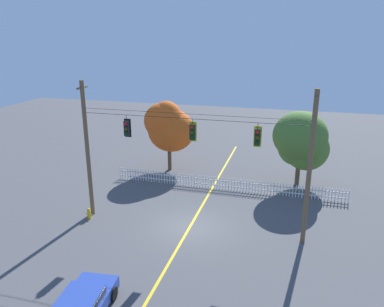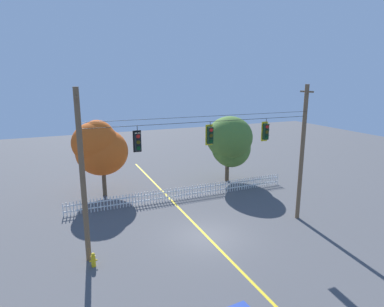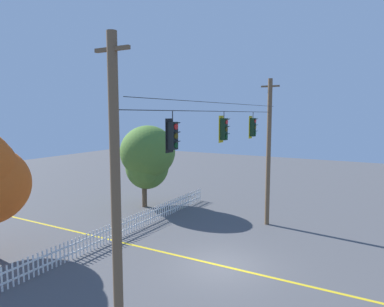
{
  "view_description": "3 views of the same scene",
  "coord_description": "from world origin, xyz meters",
  "px_view_note": "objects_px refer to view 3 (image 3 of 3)",
  "views": [
    {
      "loc": [
        5.72,
        -20.23,
        11.47
      ],
      "look_at": [
        -0.35,
        1.73,
        4.21
      ],
      "focal_mm": 35.47,
      "sensor_mm": 36.0,
      "label": 1
    },
    {
      "loc": [
        -7.75,
        -16.19,
        9.23
      ],
      "look_at": [
        -0.17,
        1.82,
        4.67
      ],
      "focal_mm": 30.81,
      "sensor_mm": 36.0,
      "label": 2
    },
    {
      "loc": [
        -13.49,
        -6.11,
        6.73
      ],
      "look_at": [
        -0.44,
        1.24,
        5.01
      ],
      "focal_mm": 32.42,
      "sensor_mm": 36.0,
      "label": 3
    }
  ],
  "objects_px": {
    "traffic_signal_westbound_side": "(172,136)",
    "autumn_maple_mid": "(147,158)",
    "traffic_signal_eastbound_side": "(253,127)",
    "traffic_signal_northbound_secondary": "(224,129)"
  },
  "relations": [
    {
      "from": "traffic_signal_westbound_side",
      "to": "autumn_maple_mid",
      "type": "relative_size",
      "value": 0.23
    },
    {
      "from": "traffic_signal_eastbound_side",
      "to": "traffic_signal_northbound_secondary",
      "type": "bearing_deg",
      "value": -180.0
    },
    {
      "from": "traffic_signal_westbound_side",
      "to": "traffic_signal_northbound_secondary",
      "type": "distance_m",
      "value": 4.08
    },
    {
      "from": "traffic_signal_northbound_secondary",
      "to": "traffic_signal_eastbound_side",
      "type": "distance_m",
      "value": 3.69
    },
    {
      "from": "traffic_signal_westbound_side",
      "to": "traffic_signal_northbound_secondary",
      "type": "xyz_separation_m",
      "value": [
        4.08,
        0.0,
        0.06
      ]
    },
    {
      "from": "traffic_signal_northbound_secondary",
      "to": "traffic_signal_westbound_side",
      "type": "bearing_deg",
      "value": -180.0
    },
    {
      "from": "traffic_signal_northbound_secondary",
      "to": "autumn_maple_mid",
      "type": "height_order",
      "value": "traffic_signal_northbound_secondary"
    },
    {
      "from": "traffic_signal_northbound_secondary",
      "to": "traffic_signal_eastbound_side",
      "type": "xyz_separation_m",
      "value": [
        3.69,
        0.0,
        -0.04
      ]
    },
    {
      "from": "traffic_signal_eastbound_side",
      "to": "autumn_maple_mid",
      "type": "bearing_deg",
      "value": 74.02
    },
    {
      "from": "traffic_signal_westbound_side",
      "to": "traffic_signal_eastbound_side",
      "type": "xyz_separation_m",
      "value": [
        7.77,
        0.0,
        0.02
      ]
    }
  ]
}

